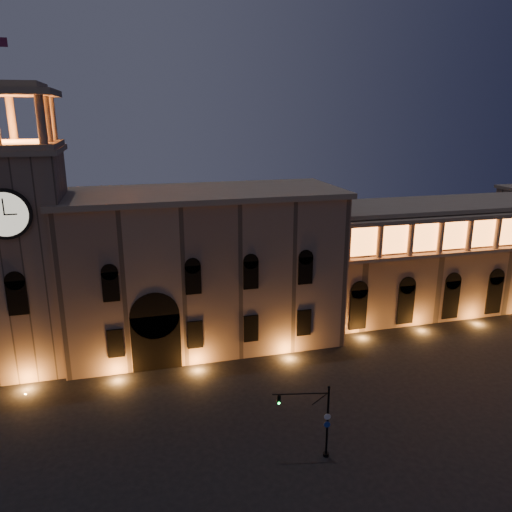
% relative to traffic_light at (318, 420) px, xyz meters
% --- Properties ---
extents(ground, '(160.00, 160.00, 0.00)m').
position_rel_traffic_light_xyz_m(ground, '(-2.95, 0.96, -3.23)').
color(ground, black).
rests_on(ground, ground).
extents(government_building, '(30.80, 12.80, 17.60)m').
position_rel_traffic_light_xyz_m(government_building, '(-5.02, 22.90, 5.54)').
color(government_building, '#876C58').
rests_on(government_building, ground).
extents(clock_tower, '(9.80, 9.80, 32.40)m').
position_rel_traffic_light_xyz_m(clock_tower, '(-23.45, 21.94, 9.27)').
color(clock_tower, '#876C58').
rests_on(clock_tower, ground).
extents(colonnade_wing, '(40.60, 11.50, 14.50)m').
position_rel_traffic_light_xyz_m(colonnade_wing, '(29.05, 24.88, 4.10)').
color(colonnade_wing, '#826753').
rests_on(colonnade_wing, ground).
extents(traffic_light, '(4.40, 1.18, 6.16)m').
position_rel_traffic_light_xyz_m(traffic_light, '(0.00, 0.00, 0.00)').
color(traffic_light, black).
rests_on(traffic_light, ground).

